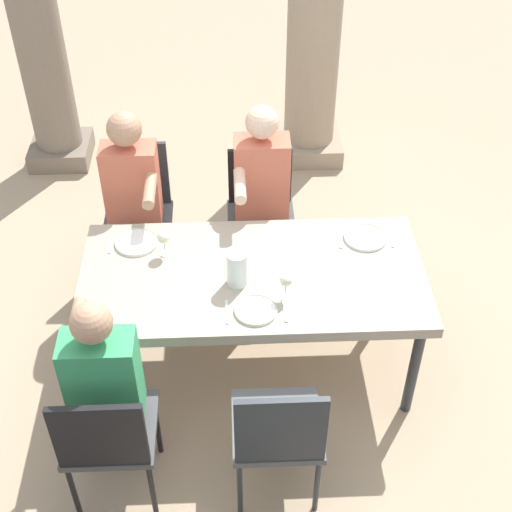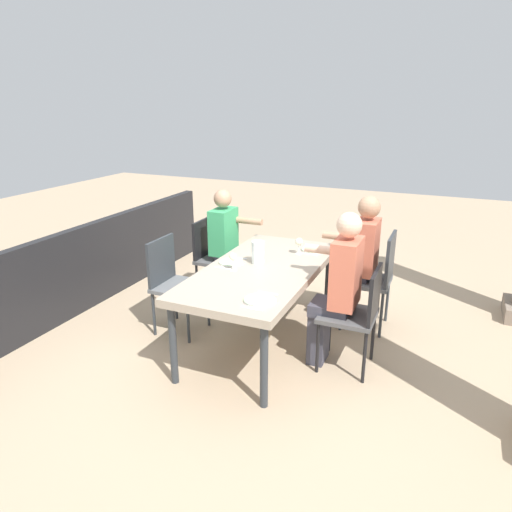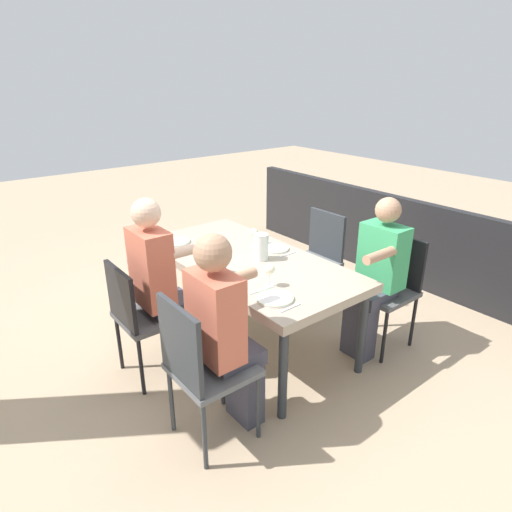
# 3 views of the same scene
# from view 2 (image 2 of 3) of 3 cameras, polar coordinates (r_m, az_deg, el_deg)

# --- Properties ---
(ground_plane) EXTENTS (16.00, 16.00, 0.00)m
(ground_plane) POSITION_cam_2_polar(r_m,az_deg,el_deg) (4.40, 0.68, -10.53)
(ground_plane) COLOR tan
(dining_table) EXTENTS (1.90, 0.93, 0.74)m
(dining_table) POSITION_cam_2_polar(r_m,az_deg,el_deg) (4.11, 0.71, -2.23)
(dining_table) COLOR tan
(dining_table) RESTS_ON ground
(chair_west_north) EXTENTS (0.44, 0.44, 0.96)m
(chair_west_north) POSITION_cam_2_polar(r_m,az_deg,el_deg) (4.59, 14.57, -2.23)
(chair_west_north) COLOR #5B5E61
(chair_west_north) RESTS_ON ground
(chair_west_south) EXTENTS (0.44, 0.44, 0.91)m
(chair_west_south) POSITION_cam_2_polar(r_m,az_deg,el_deg) (5.13, -5.27, 0.30)
(chair_west_south) COLOR #4F4F50
(chair_west_south) RESTS_ON ground
(chair_mid_north) EXTENTS (0.44, 0.44, 0.90)m
(chair_mid_north) POSITION_cam_2_polar(r_m,az_deg,el_deg) (3.86, 12.43, -6.59)
(chair_mid_north) COLOR #4F4F50
(chair_mid_north) RESTS_ON ground
(chair_mid_south) EXTENTS (0.44, 0.44, 0.91)m
(chair_mid_south) POSITION_cam_2_polar(r_m,az_deg,el_deg) (4.49, -10.23, -2.79)
(chair_mid_south) COLOR #5B5E61
(chair_mid_south) RESTS_ON ground
(diner_woman_green) EXTENTS (0.35, 0.49, 1.26)m
(diner_woman_green) POSITION_cam_2_polar(r_m,az_deg,el_deg) (5.01, -3.30, 1.50)
(diner_woman_green) COLOR #3F3F4C
(diner_woman_green) RESTS_ON ground
(diner_man_white) EXTENTS (0.35, 0.49, 1.31)m
(diner_man_white) POSITION_cam_2_polar(r_m,az_deg,el_deg) (4.56, 12.52, -0.21)
(diner_man_white) COLOR #3F3F4C
(diner_man_white) RESTS_ON ground
(diner_guest_third) EXTENTS (0.35, 0.49, 1.33)m
(diner_guest_third) POSITION_cam_2_polar(r_m,az_deg,el_deg) (3.82, 10.03, -3.69)
(diner_guest_third) COLOR #3F3F4C
(diner_guest_third) RESTS_ON ground
(patio_railing) EXTENTS (4.30, 0.10, 0.90)m
(patio_railing) POSITION_cam_2_polar(r_m,az_deg,el_deg) (5.27, -20.16, -1.27)
(patio_railing) COLOR black
(patio_railing) RESTS_ON ground
(plate_0) EXTENTS (0.25, 0.25, 0.02)m
(plate_0) POSITION_cam_2_polar(r_m,az_deg,el_deg) (4.58, 7.14, 0.82)
(plate_0) COLOR white
(plate_0) RESTS_ON dining_table
(wine_glass_0) EXTENTS (0.08, 0.08, 0.16)m
(wine_glass_0) POSITION_cam_2_polar(r_m,az_deg,el_deg) (4.42, 5.32, 1.70)
(wine_glass_0) COLOR white
(wine_glass_0) RESTS_ON dining_table
(fork_0) EXTENTS (0.02, 0.17, 0.01)m
(fork_0) POSITION_cam_2_polar(r_m,az_deg,el_deg) (4.72, 7.66, 1.26)
(fork_0) COLOR silver
(fork_0) RESTS_ON dining_table
(spoon_0) EXTENTS (0.02, 0.17, 0.01)m
(spoon_0) POSITION_cam_2_polar(r_m,az_deg,el_deg) (4.45, 6.58, 0.20)
(spoon_0) COLOR silver
(spoon_0) RESTS_ON dining_table
(plate_1) EXTENTS (0.23, 0.23, 0.02)m
(plate_1) POSITION_cam_2_polar(r_m,az_deg,el_deg) (4.20, -3.06, -0.77)
(plate_1) COLOR white
(plate_1) RESTS_ON dining_table
(wine_glass_1) EXTENTS (0.07, 0.07, 0.16)m
(wine_glass_1) POSITION_cam_2_polar(r_m,az_deg,el_deg) (3.98, -2.83, -0.19)
(wine_glass_1) COLOR white
(wine_glass_1) RESTS_ON dining_table
(fork_1) EXTENTS (0.02, 0.17, 0.01)m
(fork_1) POSITION_cam_2_polar(r_m,az_deg,el_deg) (4.33, -2.18, -0.23)
(fork_1) COLOR silver
(fork_1) RESTS_ON dining_table
(spoon_1) EXTENTS (0.02, 0.17, 0.01)m
(spoon_1) POSITION_cam_2_polar(r_m,az_deg,el_deg) (4.07, -4.00, -1.49)
(spoon_1) COLOR silver
(spoon_1) RESTS_ON dining_table
(plate_2) EXTENTS (0.25, 0.25, 0.02)m
(plate_2) POSITION_cam_2_polar(r_m,az_deg,el_deg) (3.42, 0.53, -5.42)
(plate_2) COLOR white
(plate_2) RESTS_ON dining_table
(fork_2) EXTENTS (0.02, 0.17, 0.01)m
(fork_2) POSITION_cam_2_polar(r_m,az_deg,el_deg) (3.55, 1.48, -4.60)
(fork_2) COLOR silver
(fork_2) RESTS_ON dining_table
(spoon_2) EXTENTS (0.02, 0.17, 0.01)m
(spoon_2) POSITION_cam_2_polar(r_m,az_deg,el_deg) (3.30, -0.49, -6.49)
(spoon_2) COLOR silver
(spoon_2) RESTS_ON dining_table
(water_pitcher) EXTENTS (0.11, 0.11, 0.21)m
(water_pitcher) POSITION_cam_2_polar(r_m,az_deg,el_deg) (4.16, 0.24, 0.29)
(water_pitcher) COLOR white
(water_pitcher) RESTS_ON dining_table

